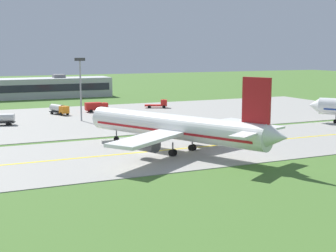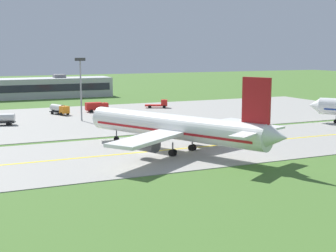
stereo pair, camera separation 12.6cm
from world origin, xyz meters
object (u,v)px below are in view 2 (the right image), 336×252
object	(u,v)px
service_truck_pushback	(1,119)
apron_light_mast	(81,81)
airplane_lead	(175,127)
service_truck_fuel	(59,109)
service_truck_baggage	(97,106)
service_truck_catering	(160,104)

from	to	relation	value
service_truck_pushback	apron_light_mast	size ratio (longest dim) A/B	0.43
airplane_lead	service_truck_fuel	xyz separation A→B (m)	(-7.75, 53.63, -2.60)
service_truck_fuel	apron_light_mast	size ratio (longest dim) A/B	0.43
service_truck_pushback	airplane_lead	bearing A→B (deg)	-60.56
service_truck_baggage	service_truck_catering	bearing A→B (deg)	3.55
service_truck_catering	service_truck_pushback	distance (m)	47.22
service_truck_fuel	service_truck_pushback	bearing A→B (deg)	-141.14
airplane_lead	service_truck_catering	distance (m)	60.45
service_truck_fuel	service_truck_catering	xyz separation A→B (m)	(29.20, 2.82, -0.35)
apron_light_mast	airplane_lead	bearing A→B (deg)	-82.48
service_truck_catering	apron_light_mast	xyz separation A→B (m)	(-26.78, -16.09, 8.14)
service_truck_fuel	service_truck_catering	distance (m)	29.34
airplane_lead	service_truck_fuel	size ratio (longest dim) A/B	5.84
service_truck_baggage	service_truck_catering	xyz separation A→B (m)	(18.97, 1.18, -0.35)
airplane_lead	service_truck_catering	bearing A→B (deg)	69.19
airplane_lead	apron_light_mast	distance (m)	41.03
service_truck_baggage	apron_light_mast	distance (m)	18.55
airplane_lead	service_truck_catering	size ratio (longest dim) A/B	5.51
service_truck_catering	airplane_lead	bearing A→B (deg)	-110.81
airplane_lead	service_truck_pushback	distance (m)	47.33
service_truck_baggage	service_truck_fuel	distance (m)	10.36
service_truck_catering	apron_light_mast	world-z (taller)	apron_light_mast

